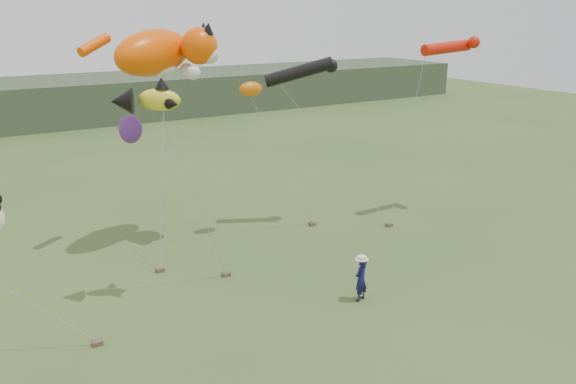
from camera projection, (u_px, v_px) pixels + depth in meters
name	position (u px, v px, depth m)	size (l,w,h in m)	color
ground	(356.00, 304.00, 20.73)	(120.00, 120.00, 0.00)	#385123
headland	(53.00, 102.00, 55.10)	(90.00, 13.00, 4.00)	#2D3D28
festival_attendant	(361.00, 279.00, 20.78)	(0.62, 0.40, 1.69)	#111243
sandbag_anchors	(252.00, 260.00, 24.19)	(15.44, 5.64, 0.16)	brown
cat_kite	(164.00, 52.00, 24.16)	(5.67, 3.82, 2.46)	#F44E00
fish_kite	(146.00, 99.00, 19.19)	(2.53, 1.66, 1.23)	gold
tube_kites	(371.00, 60.00, 27.38)	(10.61, 4.14, 2.31)	black
misc_kites	(168.00, 117.00, 25.84)	(5.98, 3.49, 2.83)	#DB6308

